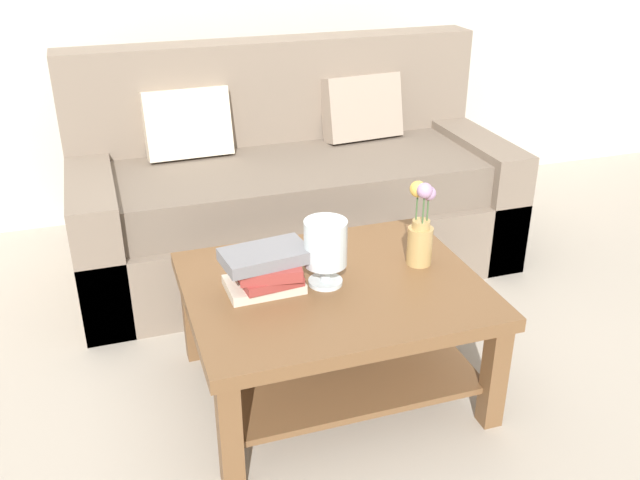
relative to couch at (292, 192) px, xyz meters
name	(u,v)px	position (x,y,z in m)	size (l,w,h in m)	color
ground_plane	(325,344)	(-0.09, -0.80, -0.36)	(10.00, 10.00, 0.00)	#ADA393
couch	(292,192)	(0.00, 0.00, 0.00)	(2.08, 0.90, 1.06)	#7A6B5B
coffee_table	(333,313)	(-0.16, -1.07, -0.03)	(1.03, 0.84, 0.45)	brown
book_stack_main	(267,269)	(-0.39, -1.04, 0.17)	(0.31, 0.22, 0.15)	beige
glass_hurricane_vase	(326,246)	(-0.19, -1.07, 0.24)	(0.15, 0.15, 0.24)	silver
flower_pitcher	(421,229)	(0.19, -1.03, 0.23)	(0.09, 0.10, 0.33)	tan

